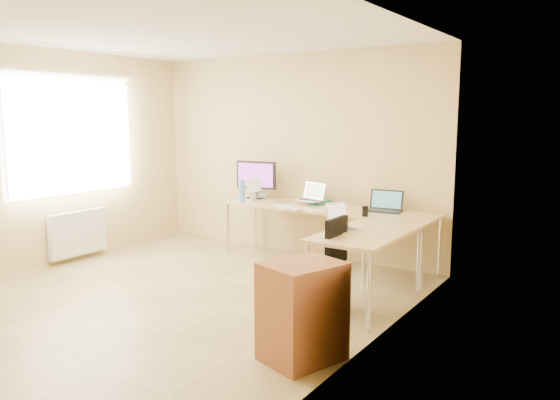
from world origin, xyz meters
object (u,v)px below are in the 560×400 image
Objects in this scene: desk_return at (366,269)px; desk_fan at (256,188)px; office_chair at (316,257)px; cabinet at (302,313)px; keyboard at (290,207)px; laptop_black at (384,201)px; monitor at (256,180)px; desk_main at (327,237)px; laptop_center at (310,192)px; mug at (253,198)px; laptop_return at (344,220)px; water_bottle at (242,191)px.

desk_return is 2.42m from desk_fan.
office_chair is 1.17× the size of cabinet.
keyboard reaches higher than desk_return.
laptop_black is 2.52m from cabinet.
desk_main is at bearing -11.80° from monitor.
laptop_center is 0.83m from desk_fan.
desk_main is 27.58× the size of mug.
laptop_return is (-0.21, -0.08, 0.47)m from desk_return.
keyboard is at bearing 142.39° from cabinet.
water_bottle is (-0.74, 0.03, 0.13)m from keyboard.
desk_fan is at bearing 139.38° from office_chair.
laptop_black is (0.68, 0.10, 0.49)m from desk_main.
desk_return is 1.34m from cabinet.
desk_return is 4.97× the size of desk_fan.
office_chair is at bearing -23.09° from keyboard.
desk_main is 9.34× the size of water_bottle.
water_bottle is (-0.78, -0.35, -0.01)m from laptop_center.
desk_main and desk_return have the same top height.
desk_main is 1.45m from office_chair.
water_bottle is at bearing -107.74° from mug.
desk_return is at bearing -19.77° from water_bottle.
office_chair is at bearing -99.27° from laptop_black.
keyboard is 1.58× the size of desk_fan.
monitor reaches higher than desk_return.
office_chair is at bearing -65.27° from desk_main.
water_bottle is at bearing 160.23° from desk_return.
monitor reaches higher than laptop_return.
office_chair is (1.67, -1.05, -0.37)m from water_bottle.
monitor is 0.12m from desk_fan.
office_chair is at bearing -45.33° from monitor.
cabinet is (0.39, -2.44, -0.49)m from laptop_black.
monitor is 0.64× the size of office_chair.
water_bottle is 0.91× the size of laptop_return.
keyboard is at bearing 77.82° from laptop_return.
desk_fan reaches higher than keyboard.
monitor is (-1.13, 0.12, 0.61)m from desk_main.
laptop_black is 1.79m from water_bottle.
monitor is at bearing 91.13° from desk_fan.
office_chair reaches higher than mug.
water_bottle is (-1.07, -0.27, 0.51)m from desk_main.
monitor is at bearing 173.89° from desk_main.
mug is at bearing 155.62° from desk_return.
laptop_return is 0.40× the size of cabinet.
desk_return is 1.75m from laptop_center.
office_chair is 1.13m from cabinet.
monitor reaches higher than office_chair.
desk_return is at bearing -46.49° from laptop_return.
desk_fan reaches higher than laptop_center.
keyboard is at bearing -164.52° from laptop_black.
laptop_return is at bearing -11.08° from keyboard.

